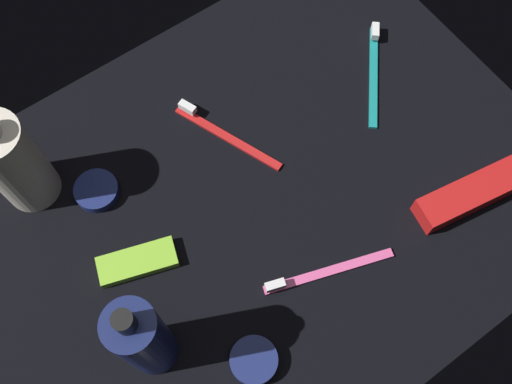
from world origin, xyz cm
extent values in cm
cube|color=black|center=(0.00, 0.00, -0.60)|extent=(84.00, 64.00, 1.20)
cylinder|color=#141E50|center=(-22.19, -9.35, 8.93)|extent=(5.87, 5.87, 17.87)
cylinder|color=black|center=(-22.19, -9.35, 19.27)|extent=(2.20, 2.20, 2.80)
cylinder|color=silver|center=(-24.26, 19.59, 7.90)|extent=(7.43, 7.43, 15.80)
cube|color=teal|center=(26.41, 6.21, 0.45)|extent=(12.56, 14.50, 0.90)
cube|color=white|center=(31.26, 11.93, 1.50)|extent=(2.52, 2.69, 1.20)
cube|color=red|center=(2.34, 10.36, 0.45)|extent=(7.82, 17.15, 0.90)
cube|color=white|center=(-0.46, 17.32, 1.50)|extent=(1.99, 2.82, 1.20)
cube|color=#E55999|center=(1.92, -13.94, 0.45)|extent=(17.45, 6.84, 0.90)
cube|color=white|center=(-5.19, -11.57, 1.50)|extent=(2.81, 1.87, 1.20)
cube|color=red|center=(25.00, -17.02, 1.60)|extent=(18.09, 7.31, 3.20)
cube|color=#8CD133|center=(-18.07, 1.68, 0.75)|extent=(11.13, 7.05, 1.50)
cylinder|color=navy|center=(-17.40, 13.77, 0.79)|extent=(6.15, 6.15, 1.57)
cylinder|color=navy|center=(-12.86, -17.62, 1.01)|extent=(6.00, 6.00, 2.01)
camera|label=1|loc=(-18.10, -25.43, 76.57)|focal=41.63mm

